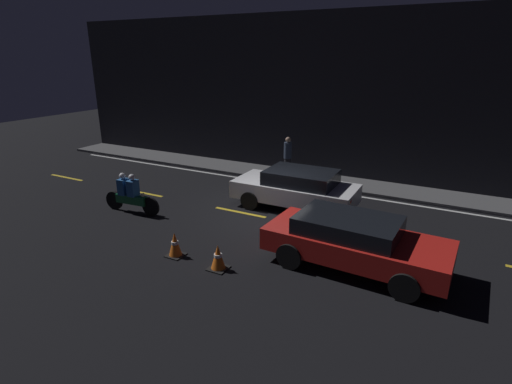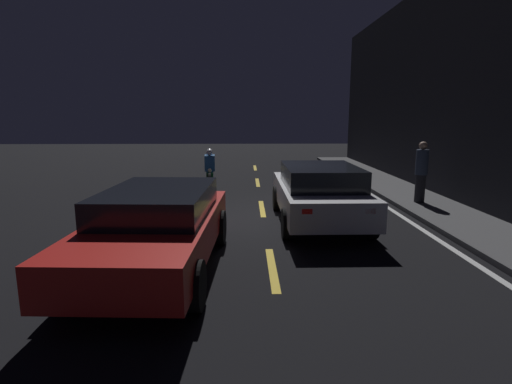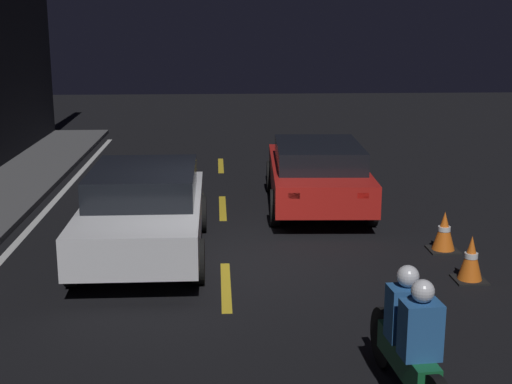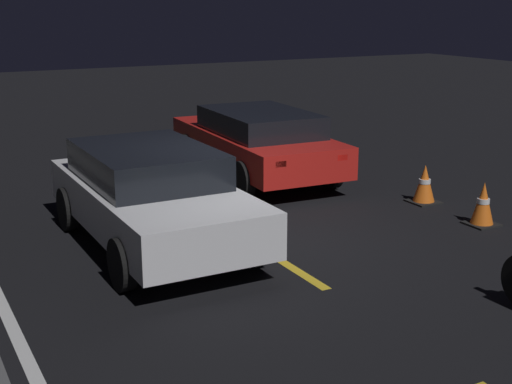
# 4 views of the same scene
# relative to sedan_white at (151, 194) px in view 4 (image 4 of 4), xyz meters

# --- Properties ---
(ground_plane) EXTENTS (56.00, 56.00, 0.00)m
(ground_plane) POSITION_rel_sedan_white_xyz_m (-0.56, -1.30, -0.77)
(ground_plane) COLOR black
(lane_dash_c) EXTENTS (2.00, 0.14, 0.01)m
(lane_dash_c) POSITION_rel_sedan_white_xyz_m (-1.56, -1.30, -0.76)
(lane_dash_c) COLOR gold
(lane_dash_c) RESTS_ON ground
(lane_dash_d) EXTENTS (2.00, 0.14, 0.01)m
(lane_dash_d) POSITION_rel_sedan_white_xyz_m (2.94, -1.30, -0.76)
(lane_dash_d) COLOR gold
(lane_dash_d) RESTS_ON ground
(lane_dash_e) EXTENTS (2.00, 0.14, 0.01)m
(lane_dash_e) POSITION_rel_sedan_white_xyz_m (7.44, -1.30, -0.76)
(lane_dash_e) COLOR gold
(lane_dash_e) RESTS_ON ground
(sedan_white) EXTENTS (4.32, 1.99, 1.41)m
(sedan_white) POSITION_rel_sedan_white_xyz_m (0.00, 0.00, 0.00)
(sedan_white) COLOR silver
(sedan_white) RESTS_ON ground
(taxi_red) EXTENTS (4.65, 2.16, 1.36)m
(taxi_red) POSITION_rel_sedan_white_xyz_m (2.88, -3.23, -0.02)
(taxi_red) COLOR red
(taxi_red) RESTS_ON ground
(traffic_cone_near) EXTENTS (0.46, 0.46, 0.69)m
(traffic_cone_near) POSITION_rel_sedan_white_xyz_m (-1.53, -4.89, -0.43)
(traffic_cone_near) COLOR black
(traffic_cone_near) RESTS_ON ground
(traffic_cone_mid) EXTENTS (0.49, 0.49, 0.68)m
(traffic_cone_mid) POSITION_rel_sedan_white_xyz_m (-0.11, -4.94, -0.44)
(traffic_cone_mid) COLOR black
(traffic_cone_mid) RESTS_ON ground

